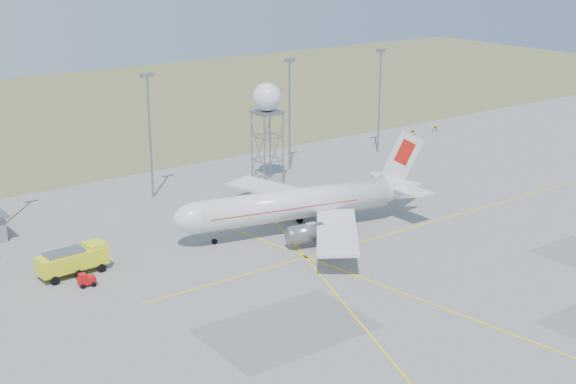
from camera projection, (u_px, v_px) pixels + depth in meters
ground at (517, 329)px, 87.17m from camera, size 400.00×400.00×0.00m
grass_strip at (49, 115)px, 194.72m from camera, size 400.00×120.00×0.03m
mast_b at (149, 126)px, 128.60m from camera, size 2.20×0.50×20.50m
mast_c at (290, 105)px, 144.44m from camera, size 2.20×0.50×20.50m
mast_d at (380, 92)px, 156.89m from camera, size 2.20×0.50×20.50m
taxi_sign_near at (412, 132)px, 173.67m from camera, size 1.60×0.17×1.20m
taxi_sign_far at (435, 127)px, 177.63m from camera, size 1.60×0.17×1.20m
airliner_main at (299, 204)px, 115.52m from camera, size 39.32×37.58×13.46m
radar_tower at (267, 128)px, 137.14m from camera, size 4.86×4.86×17.58m
fire_truck at (74, 262)px, 101.17m from camera, size 9.01×3.96×3.54m
baggage_tug at (86, 281)px, 98.06m from camera, size 2.26×1.93×1.61m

